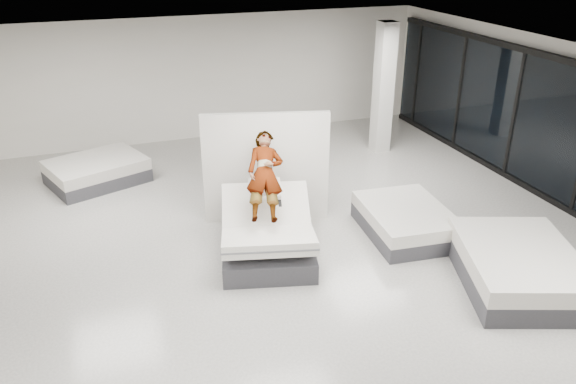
{
  "coord_description": "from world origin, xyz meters",
  "views": [
    {
      "loc": [
        -2.75,
        -7.47,
        5.13
      ],
      "look_at": [
        0.21,
        0.84,
        1.0
      ],
      "focal_mm": 35.0,
      "sensor_mm": 36.0,
      "label": 1
    }
  ],
  "objects_px": {
    "remote": "(280,203)",
    "flat_bed_right_near": "(518,267)",
    "flat_bed_right_far": "(405,221)",
    "flat_bed_left_far": "(97,171)",
    "hero_bed": "(267,236)",
    "person": "(265,184)",
    "column": "(383,88)",
    "divider_panel": "(266,168)"
  },
  "relations": [
    {
      "from": "person",
      "to": "flat_bed_left_far",
      "type": "relative_size",
      "value": 0.73
    },
    {
      "from": "flat_bed_right_far",
      "to": "remote",
      "type": "bearing_deg",
      "value": 179.17
    },
    {
      "from": "divider_panel",
      "to": "flat_bed_right_far",
      "type": "height_order",
      "value": "divider_panel"
    },
    {
      "from": "flat_bed_right_near",
      "to": "flat_bed_left_far",
      "type": "bearing_deg",
      "value": 133.55
    },
    {
      "from": "flat_bed_left_far",
      "to": "divider_panel",
      "type": "bearing_deg",
      "value": -44.2
    },
    {
      "from": "person",
      "to": "flat_bed_left_far",
      "type": "xyz_separation_m",
      "value": [
        -2.7,
        3.92,
        -0.95
      ]
    },
    {
      "from": "flat_bed_left_far",
      "to": "column",
      "type": "height_order",
      "value": "column"
    },
    {
      "from": "hero_bed",
      "to": "flat_bed_right_near",
      "type": "bearing_deg",
      "value": -32.2
    },
    {
      "from": "hero_bed",
      "to": "flat_bed_right_far",
      "type": "height_order",
      "value": "hero_bed"
    },
    {
      "from": "divider_panel",
      "to": "flat_bed_right_near",
      "type": "distance_m",
      "value": 4.68
    },
    {
      "from": "divider_panel",
      "to": "column",
      "type": "relative_size",
      "value": 0.74
    },
    {
      "from": "remote",
      "to": "divider_panel",
      "type": "relative_size",
      "value": 0.06
    },
    {
      "from": "column",
      "to": "remote",
      "type": "bearing_deg",
      "value": -135.15
    },
    {
      "from": "divider_panel",
      "to": "flat_bed_right_far",
      "type": "bearing_deg",
      "value": -17.42
    },
    {
      "from": "flat_bed_left_far",
      "to": "column",
      "type": "xyz_separation_m",
      "value": [
        6.9,
        -0.27,
        1.33
      ]
    },
    {
      "from": "flat_bed_left_far",
      "to": "flat_bed_right_near",
      "type": "bearing_deg",
      "value": -46.45
    },
    {
      "from": "remote",
      "to": "flat_bed_right_far",
      "type": "relative_size",
      "value": 0.07
    },
    {
      "from": "remote",
      "to": "column",
      "type": "xyz_separation_m",
      "value": [
        4.07,
        4.05,
        0.59
      ]
    },
    {
      "from": "hero_bed",
      "to": "column",
      "type": "bearing_deg",
      "value": 42.78
    },
    {
      "from": "person",
      "to": "flat_bed_right_far",
      "type": "height_order",
      "value": "person"
    },
    {
      "from": "remote",
      "to": "flat_bed_right_near",
      "type": "xyz_separation_m",
      "value": [
        3.25,
        -2.08,
        -0.7
      ]
    },
    {
      "from": "hero_bed",
      "to": "flat_bed_right_near",
      "type": "distance_m",
      "value": 4.08
    },
    {
      "from": "divider_panel",
      "to": "remote",
      "type": "bearing_deg",
      "value": -83.26
    },
    {
      "from": "person",
      "to": "flat_bed_right_far",
      "type": "xyz_separation_m",
      "value": [
        2.56,
        -0.43,
        -0.96
      ]
    },
    {
      "from": "person",
      "to": "divider_panel",
      "type": "bearing_deg",
      "value": 86.26
    },
    {
      "from": "flat_bed_right_near",
      "to": "person",
      "type": "bearing_deg",
      "value": 143.77
    },
    {
      "from": "hero_bed",
      "to": "flat_bed_left_far",
      "type": "relative_size",
      "value": 0.99
    },
    {
      "from": "flat_bed_right_near",
      "to": "flat_bed_left_far",
      "type": "distance_m",
      "value": 8.82
    },
    {
      "from": "person",
      "to": "column",
      "type": "xyz_separation_m",
      "value": [
        4.2,
        3.66,
        0.38
      ]
    },
    {
      "from": "flat_bed_left_far",
      "to": "column",
      "type": "bearing_deg",
      "value": -2.21
    },
    {
      "from": "flat_bed_right_near",
      "to": "column",
      "type": "bearing_deg",
      "value": 82.38
    },
    {
      "from": "hero_bed",
      "to": "flat_bed_right_far",
      "type": "distance_m",
      "value": 2.64
    },
    {
      "from": "remote",
      "to": "flat_bed_left_far",
      "type": "bearing_deg",
      "value": 137.62
    },
    {
      "from": "remote",
      "to": "flat_bed_right_near",
      "type": "relative_size",
      "value": 0.05
    },
    {
      "from": "flat_bed_right_far",
      "to": "flat_bed_left_far",
      "type": "height_order",
      "value": "flat_bed_left_far"
    },
    {
      "from": "column",
      "to": "flat_bed_right_near",
      "type": "bearing_deg",
      "value": -97.62
    },
    {
      "from": "flat_bed_right_near",
      "to": "flat_bed_left_far",
      "type": "xyz_separation_m",
      "value": [
        -6.08,
        6.4,
        -0.04
      ]
    },
    {
      "from": "flat_bed_right_far",
      "to": "flat_bed_left_far",
      "type": "xyz_separation_m",
      "value": [
        -5.26,
        4.35,
        0.01
      ]
    },
    {
      "from": "flat_bed_right_near",
      "to": "column",
      "type": "xyz_separation_m",
      "value": [
        0.82,
        6.13,
        1.29
      ]
    },
    {
      "from": "flat_bed_right_near",
      "to": "flat_bed_left_far",
      "type": "relative_size",
      "value": 1.15
    },
    {
      "from": "divider_panel",
      "to": "flat_bed_right_near",
      "type": "relative_size",
      "value": 0.88
    },
    {
      "from": "flat_bed_right_far",
      "to": "hero_bed",
      "type": "bearing_deg",
      "value": 177.19
    }
  ]
}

